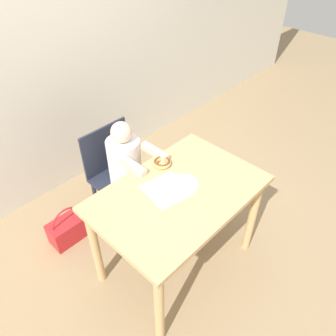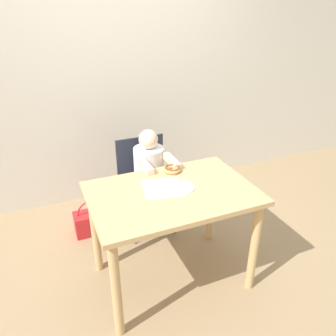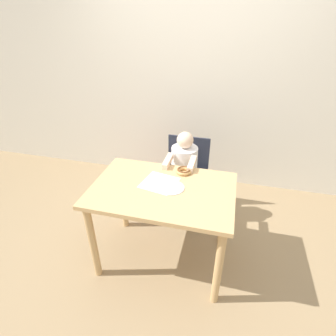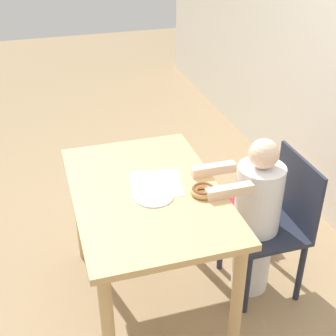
{
  "view_description": "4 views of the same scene",
  "coord_description": "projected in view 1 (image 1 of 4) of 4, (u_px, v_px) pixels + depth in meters",
  "views": [
    {
      "loc": [
        -1.13,
        -0.99,
        2.23
      ],
      "look_at": [
        0.02,
        0.11,
        0.89
      ],
      "focal_mm": 35.0,
      "sensor_mm": 36.0,
      "label": 1
    },
    {
      "loc": [
        -0.76,
        -1.73,
        1.9
      ],
      "look_at": [
        0.02,
        0.11,
        0.89
      ],
      "focal_mm": 35.0,
      "sensor_mm": 36.0,
      "label": 2
    },
    {
      "loc": [
        0.45,
        -1.6,
        1.94
      ],
      "look_at": [
        0.02,
        0.11,
        0.89
      ],
      "focal_mm": 28.0,
      "sensor_mm": 36.0,
      "label": 3
    },
    {
      "loc": [
        1.92,
        -0.46,
        2.07
      ],
      "look_at": [
        0.02,
        0.11,
        0.89
      ],
      "focal_mm": 50.0,
      "sensor_mm": 36.0,
      "label": 4
    }
  ],
  "objects": [
    {
      "name": "dining_table",
      "position": [
        178.0,
        204.0,
        2.17
      ],
      "size": [
        1.11,
        0.74,
        0.77
      ],
      "color": "tan",
      "rests_on": "ground_plane"
    },
    {
      "name": "wall_back",
      "position": [
        42.0,
        57.0,
        2.55
      ],
      "size": [
        8.0,
        0.05,
        2.5
      ],
      "color": "silver",
      "rests_on": "ground_plane"
    },
    {
      "name": "handbag",
      "position": [
        69.0,
        228.0,
        2.7
      ],
      "size": [
        0.33,
        0.17,
        0.34
      ],
      "color": "red",
      "rests_on": "ground_plane"
    },
    {
      "name": "ground_plane",
      "position": [
        177.0,
        261.0,
        2.59
      ],
      "size": [
        12.0,
        12.0,
        0.0
      ],
      "primitive_type": "plane",
      "color": "#997F5B"
    },
    {
      "name": "donut",
      "position": [
        162.0,
        162.0,
        2.28
      ],
      "size": [
        0.13,
        0.13,
        0.04
      ],
      "color": "tan",
      "rests_on": "dining_table"
    },
    {
      "name": "child_figure",
      "position": [
        127.0,
        176.0,
        2.62
      ],
      "size": [
        0.27,
        0.48,
        0.99
      ],
      "color": "white",
      "rests_on": "ground_plane"
    },
    {
      "name": "napkin",
      "position": [
        167.0,
        190.0,
        2.1
      ],
      "size": [
        0.31,
        0.31,
        0.0
      ],
      "color": "white",
      "rests_on": "dining_table"
    },
    {
      "name": "plate",
      "position": [
        183.0,
        184.0,
        2.14
      ],
      "size": [
        0.2,
        0.2,
        0.01
      ],
      "color": "silver",
      "rests_on": "dining_table"
    },
    {
      "name": "chair",
      "position": [
        118.0,
        174.0,
        2.71
      ],
      "size": [
        0.44,
        0.4,
        0.84
      ],
      "color": "#232838",
      "rests_on": "ground_plane"
    }
  ]
}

